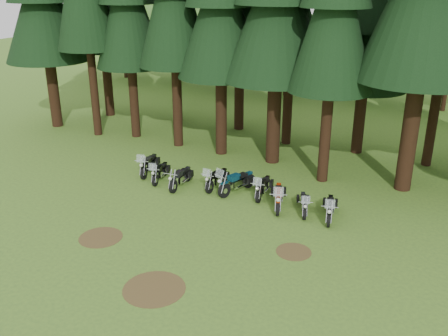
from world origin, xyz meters
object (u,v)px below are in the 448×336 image
(motorcycle_5, at_px, (263,187))
(motorcycle_8, at_px, (330,209))
(motorcycle_0, at_px, (149,165))
(motorcycle_6, at_px, (278,197))
(motorcycle_2, at_px, (181,178))
(motorcycle_3, at_px, (217,179))
(motorcycle_4, at_px, (237,183))
(motorcycle_7, at_px, (304,204))
(motorcycle_1, at_px, (160,173))

(motorcycle_5, distance_m, motorcycle_8, 3.65)
(motorcycle_0, height_order, motorcycle_6, motorcycle_6)
(motorcycle_2, distance_m, motorcycle_8, 7.71)
(motorcycle_0, height_order, motorcycle_8, motorcycle_0)
(motorcycle_6, bearing_deg, motorcycle_8, -21.03)
(motorcycle_0, bearing_deg, motorcycle_8, -19.14)
(motorcycle_3, xyz_separation_m, motorcycle_4, (1.15, -0.08, 0.06))
(motorcycle_0, bearing_deg, motorcycle_5, -14.03)
(motorcycle_4, xyz_separation_m, motorcycle_7, (3.66, -0.65, -0.11))
(motorcycle_2, bearing_deg, motorcycle_0, 158.68)
(motorcycle_2, height_order, motorcycle_7, motorcycle_7)
(motorcycle_5, height_order, motorcycle_8, motorcycle_8)
(motorcycle_1, height_order, motorcycle_8, motorcycle_8)
(motorcycle_0, distance_m, motorcycle_2, 2.57)
(motorcycle_7, bearing_deg, motorcycle_5, 139.35)
(motorcycle_2, height_order, motorcycle_3, motorcycle_3)
(motorcycle_1, bearing_deg, motorcycle_7, -14.90)
(motorcycle_8, bearing_deg, motorcycle_0, 162.02)
(motorcycle_3, distance_m, motorcycle_5, 2.49)
(motorcycle_1, xyz_separation_m, motorcycle_5, (5.56, 0.60, 0.02))
(motorcycle_3, relative_size, motorcycle_5, 1.00)
(motorcycle_5, bearing_deg, motorcycle_7, -25.92)
(motorcycle_2, distance_m, motorcycle_4, 2.91)
(motorcycle_7, bearing_deg, motorcycle_8, -24.59)
(motorcycle_7, relative_size, motorcycle_8, 0.86)
(motorcycle_2, bearing_deg, motorcycle_5, 6.76)
(motorcycle_2, relative_size, motorcycle_4, 0.92)
(motorcycle_4, distance_m, motorcycle_7, 3.72)
(motorcycle_0, distance_m, motorcycle_6, 7.78)
(motorcycle_0, height_order, motorcycle_4, motorcycle_4)
(motorcycle_2, bearing_deg, motorcycle_1, 167.37)
(motorcycle_1, bearing_deg, motorcycle_3, -3.80)
(motorcycle_0, xyz_separation_m, motorcycle_8, (10.17, -0.83, -0.02))
(motorcycle_4, distance_m, motorcycle_6, 2.53)
(motorcycle_1, bearing_deg, motorcycle_8, -15.12)
(motorcycle_6, bearing_deg, motorcycle_4, 144.84)
(motorcycle_1, xyz_separation_m, motorcycle_4, (4.22, 0.43, 0.08))
(motorcycle_3, bearing_deg, motorcycle_4, -3.65)
(motorcycle_2, xyz_separation_m, motorcycle_4, (2.84, 0.64, 0.06))
(motorcycle_2, height_order, motorcycle_4, motorcycle_4)
(motorcycle_6, bearing_deg, motorcycle_3, 148.31)
(motorcycle_0, relative_size, motorcycle_4, 0.95)
(motorcycle_6, height_order, motorcycle_8, motorcycle_6)
(motorcycle_3, height_order, motorcycle_8, motorcycle_8)
(motorcycle_0, relative_size, motorcycle_7, 1.21)
(motorcycle_4, xyz_separation_m, motorcycle_5, (1.34, 0.17, -0.06))
(motorcycle_0, height_order, motorcycle_2, motorcycle_0)
(motorcycle_3, bearing_deg, motorcycle_7, -8.09)
(motorcycle_0, relative_size, motorcycle_6, 0.99)
(motorcycle_2, height_order, motorcycle_6, motorcycle_6)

